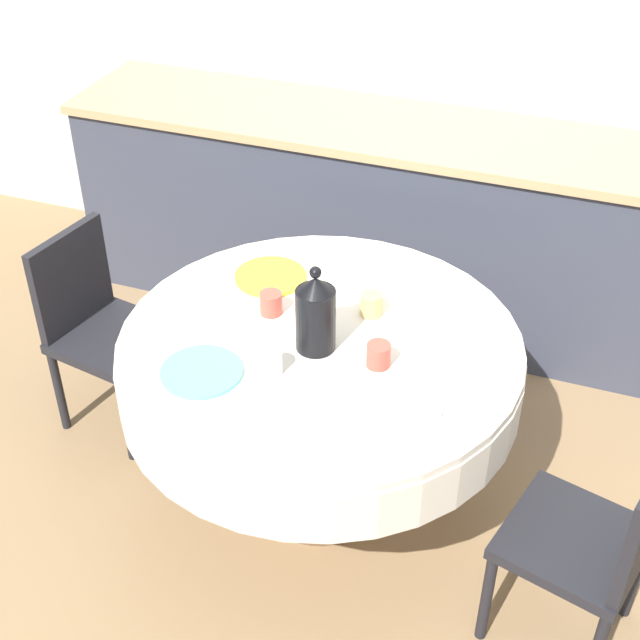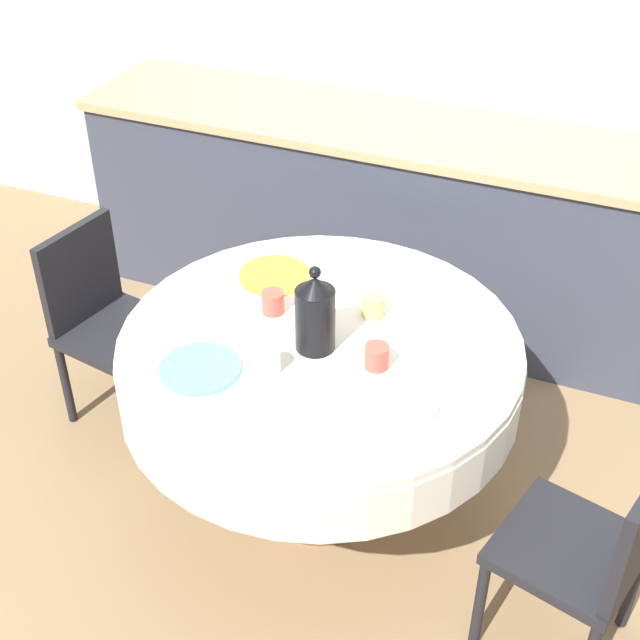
% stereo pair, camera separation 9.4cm
% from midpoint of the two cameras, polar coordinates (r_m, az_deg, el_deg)
% --- Properties ---
extents(ground_plane, '(12.00, 12.00, 0.00)m').
position_cam_midpoint_polar(ground_plane, '(3.43, -0.80, -11.48)').
color(ground_plane, '#8E704C').
extents(wall_back, '(7.00, 0.05, 2.60)m').
position_cam_midpoint_polar(wall_back, '(4.10, 7.72, 18.26)').
color(wall_back, beige).
rests_on(wall_back, ground_plane).
extents(kitchen_counter, '(3.24, 0.64, 0.95)m').
position_cam_midpoint_polar(kitchen_counter, '(4.13, 5.69, 6.03)').
color(kitchen_counter, '#383D4C').
rests_on(kitchen_counter, ground_plane).
extents(dining_table, '(1.34, 1.34, 0.76)m').
position_cam_midpoint_polar(dining_table, '(2.99, -0.91, -3.16)').
color(dining_table, brown).
rests_on(dining_table, ground_plane).
extents(chair_left, '(0.49, 0.49, 0.83)m').
position_cam_midpoint_polar(chair_left, '(2.81, 16.54, -13.33)').
color(chair_left, black).
rests_on(chair_left, ground_plane).
extents(chair_right, '(0.46, 0.46, 0.83)m').
position_cam_midpoint_polar(chair_right, '(3.62, -14.71, -0.11)').
color(chair_right, black).
rests_on(chair_right, ground_plane).
extents(plate_near_left, '(0.26, 0.26, 0.01)m').
position_cam_midpoint_polar(plate_near_left, '(2.81, -8.55, -3.30)').
color(plate_near_left, '#60BCB7').
rests_on(plate_near_left, dining_table).
extents(cup_near_left, '(0.08, 0.08, 0.08)m').
position_cam_midpoint_polar(cup_near_left, '(2.77, -4.17, -2.69)').
color(cup_near_left, white).
rests_on(cup_near_left, dining_table).
extents(plate_near_right, '(0.26, 0.26, 0.01)m').
position_cam_midpoint_polar(plate_near_right, '(2.66, 4.07, -5.52)').
color(plate_near_right, white).
rests_on(plate_near_right, dining_table).
extents(cup_near_right, '(0.08, 0.08, 0.08)m').
position_cam_midpoint_polar(cup_near_right, '(2.79, 2.79, -2.27)').
color(cup_near_right, '#CC4C3D').
rests_on(cup_near_right, dining_table).
extents(plate_far_left, '(0.26, 0.26, 0.01)m').
position_cam_midpoint_polar(plate_far_left, '(3.22, -4.04, 2.78)').
color(plate_far_left, yellow).
rests_on(plate_far_left, dining_table).
extents(cup_far_left, '(0.08, 0.08, 0.08)m').
position_cam_midpoint_polar(cup_far_left, '(3.02, -4.05, 1.07)').
color(cup_far_left, '#CC4C3D').
rests_on(cup_far_left, dining_table).
extents(plate_far_right, '(0.26, 0.26, 0.01)m').
position_cam_midpoint_polar(plate_far_right, '(3.05, 6.24, 0.55)').
color(plate_far_right, white).
rests_on(plate_far_right, dining_table).
extents(cup_far_right, '(0.08, 0.08, 0.08)m').
position_cam_midpoint_polar(cup_far_right, '(3.01, 2.40, 0.99)').
color(cup_far_right, '#DBB766').
rests_on(cup_far_right, dining_table).
extents(coffee_carafe, '(0.13, 0.13, 0.31)m').
position_cam_midpoint_polar(coffee_carafe, '(2.81, -1.19, 0.38)').
color(coffee_carafe, black).
rests_on(coffee_carafe, dining_table).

